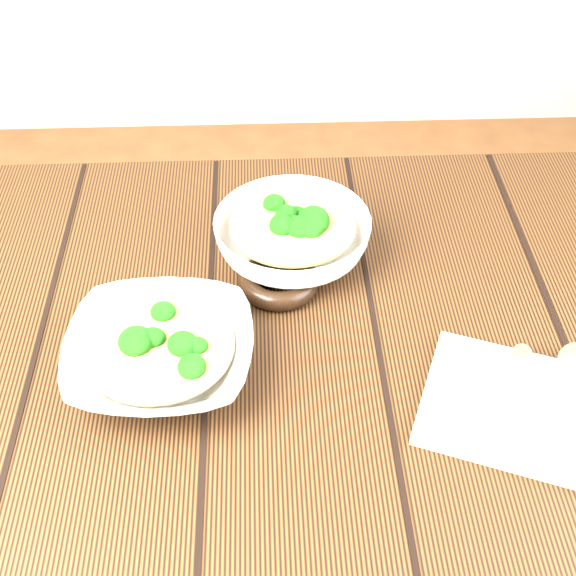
{
  "coord_description": "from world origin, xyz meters",
  "views": [
    {
      "loc": [
        0.05,
        -0.64,
        1.44
      ],
      "look_at": [
        0.08,
        0.05,
        0.8
      ],
      "focal_mm": 50.0,
      "sensor_mm": 36.0,
      "label": 1
    }
  ],
  "objects_px": {
    "soup_bowl_back": "(292,238)",
    "trivet": "(279,280)",
    "table": "(230,416)",
    "soup_bowl_front": "(160,354)",
    "napkin": "(518,408)"
  },
  "relations": [
    {
      "from": "soup_bowl_back",
      "to": "trivet",
      "type": "distance_m",
      "value": 0.07
    },
    {
      "from": "soup_bowl_back",
      "to": "table",
      "type": "bearing_deg",
      "value": -117.48
    },
    {
      "from": "soup_bowl_front",
      "to": "trivet",
      "type": "distance_m",
      "value": 0.19
    },
    {
      "from": "table",
      "to": "trivet",
      "type": "relative_size",
      "value": 11.76
    },
    {
      "from": "table",
      "to": "trivet",
      "type": "height_order",
      "value": "trivet"
    },
    {
      "from": "table",
      "to": "soup_bowl_back",
      "type": "distance_m",
      "value": 0.24
    },
    {
      "from": "table",
      "to": "napkin",
      "type": "relative_size",
      "value": 5.98
    },
    {
      "from": "soup_bowl_back",
      "to": "trivet",
      "type": "relative_size",
      "value": 2.6
    },
    {
      "from": "soup_bowl_back",
      "to": "napkin",
      "type": "xyz_separation_m",
      "value": [
        0.23,
        -0.27,
        -0.03
      ]
    },
    {
      "from": "table",
      "to": "napkin",
      "type": "bearing_deg",
      "value": -17.6
    },
    {
      "from": "soup_bowl_front",
      "to": "soup_bowl_back",
      "type": "distance_m",
      "value": 0.25
    },
    {
      "from": "trivet",
      "to": "soup_bowl_back",
      "type": "bearing_deg",
      "value": 71.36
    },
    {
      "from": "napkin",
      "to": "trivet",
      "type": "bearing_deg",
      "value": 162.07
    },
    {
      "from": "soup_bowl_front",
      "to": "trivet",
      "type": "xyz_separation_m",
      "value": [
        0.14,
        0.13,
        -0.02
      ]
    },
    {
      "from": "napkin",
      "to": "soup_bowl_front",
      "type": "bearing_deg",
      "value": -169.22
    }
  ]
}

